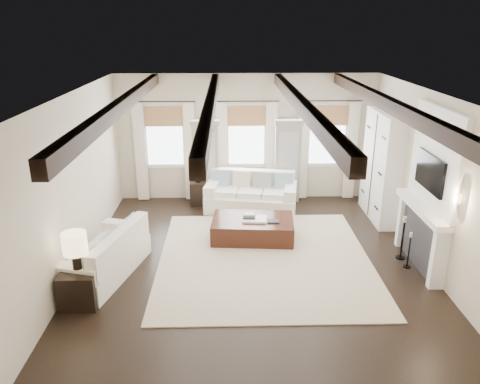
{
  "coord_description": "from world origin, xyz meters",
  "views": [
    {
      "loc": [
        -0.46,
        -7.83,
        4.36
      ],
      "look_at": [
        -0.23,
        0.99,
        1.15
      ],
      "focal_mm": 35.0,
      "sensor_mm": 36.0,
      "label": 1
    }
  ],
  "objects_px": {
    "sofa_left": "(107,257)",
    "side_table_front": "(80,287)",
    "sofa_back": "(251,195)",
    "side_table_back": "(199,193)",
    "ottoman": "(253,229)"
  },
  "relations": [
    {
      "from": "ottoman",
      "to": "side_table_front",
      "type": "bearing_deg",
      "value": -136.5
    },
    {
      "from": "sofa_back",
      "to": "side_table_back",
      "type": "distance_m",
      "value": 1.36
    },
    {
      "from": "sofa_back",
      "to": "side_table_back",
      "type": "bearing_deg",
      "value": 164.65
    },
    {
      "from": "ottoman",
      "to": "sofa_back",
      "type": "bearing_deg",
      "value": 92.81
    },
    {
      "from": "sofa_left",
      "to": "side_table_back",
      "type": "height_order",
      "value": "sofa_left"
    },
    {
      "from": "sofa_back",
      "to": "side_table_front",
      "type": "relative_size",
      "value": 3.88
    },
    {
      "from": "sofa_back",
      "to": "ottoman",
      "type": "bearing_deg",
      "value": -91.7
    },
    {
      "from": "sofa_back",
      "to": "side_table_back",
      "type": "height_order",
      "value": "sofa_back"
    },
    {
      "from": "sofa_left",
      "to": "side_table_front",
      "type": "bearing_deg",
      "value": -102.59
    },
    {
      "from": "sofa_back",
      "to": "side_table_back",
      "type": "relative_size",
      "value": 3.81
    },
    {
      "from": "sofa_back",
      "to": "ottoman",
      "type": "xyz_separation_m",
      "value": [
        -0.05,
        -1.66,
        -0.15
      ]
    },
    {
      "from": "sofa_back",
      "to": "sofa_left",
      "type": "distance_m",
      "value": 4.17
    },
    {
      "from": "sofa_left",
      "to": "sofa_back",
      "type": "bearing_deg",
      "value": 48.21
    },
    {
      "from": "sofa_left",
      "to": "ottoman",
      "type": "bearing_deg",
      "value": 28.0
    },
    {
      "from": "sofa_left",
      "to": "side_table_front",
      "type": "xyz_separation_m",
      "value": [
        -0.21,
        -0.93,
        -0.06
      ]
    }
  ]
}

